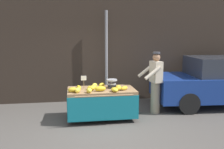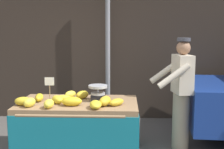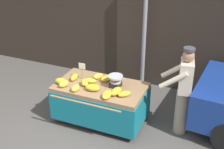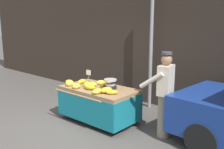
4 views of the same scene
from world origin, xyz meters
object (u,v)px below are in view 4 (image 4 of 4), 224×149
street_pole (151,53)px  banana_bunch_9 (69,82)px  price_sign (88,74)px  banana_bunch_4 (92,84)px  banana_bunch_10 (90,87)px  vendor_person (164,95)px  banana_bunch_3 (82,81)px  weighing_scale (110,84)px  banana_bunch_2 (112,92)px  banana_bunch_5 (97,91)px  banana_bunch_8 (106,84)px  banana_bunch_6 (70,83)px  banana_bunch_1 (87,84)px  banana_cart (99,97)px  banana_bunch_11 (106,90)px  banana_bunch_0 (101,83)px  banana_bunch_7 (77,86)px

street_pole → banana_bunch_9: size_ratio=12.60×
price_sign → banana_bunch_4: 0.31m
banana_bunch_10 → vendor_person: size_ratio=0.16×
banana_bunch_3 → price_sign: bearing=35.5°
weighing_scale → banana_bunch_2: size_ratio=1.11×
street_pole → banana_bunch_5: (-0.06, -1.94, -0.62)m
banana_bunch_2 → banana_bunch_8: (-0.53, 0.39, 0.01)m
price_sign → banana_bunch_6: bearing=-111.2°
street_pole → price_sign: bearing=-118.2°
banana_bunch_8 → banana_bunch_9: size_ratio=0.97×
banana_bunch_3 → banana_bunch_4: (0.35, 0.01, -0.01)m
banana_bunch_1 → banana_bunch_5: banana_bunch_1 is taller
banana_bunch_5 → banana_bunch_10: 0.36m
weighing_scale → banana_bunch_1: (-0.56, -0.18, -0.06)m
weighing_scale → price_sign: 0.74m
banana_bunch_3 → banana_bunch_5: bearing=-22.7°
banana_cart → banana_bunch_11: 0.53m
banana_bunch_2 → banana_bunch_3: 1.17m
banana_bunch_0 → banana_bunch_8: bearing=-11.6°
weighing_scale → banana_bunch_0: (-0.44, 0.16, -0.06)m
banana_cart → banana_bunch_0: (-0.15, 0.23, 0.27)m
banana_cart → banana_bunch_5: bearing=-50.0°
banana_bunch_3 → banana_bunch_4: size_ratio=1.11×
weighing_scale → banana_bunch_5: size_ratio=0.96×
banana_bunch_7 → banana_cart: bearing=47.4°
banana_cart → banana_bunch_5: 0.53m
banana_cart → banana_bunch_3: (-0.58, 0.02, 0.27)m
banana_bunch_11 → banana_cart: bearing=154.9°
banana_bunch_1 → banana_bunch_4: 0.15m
banana_cart → banana_bunch_1: size_ratio=7.90×
banana_bunch_4 → banana_bunch_8: (0.26, 0.17, 0.02)m
price_sign → banana_bunch_10: 0.56m
banana_bunch_1 → banana_bunch_5: size_ratio=0.76×
banana_cart → banana_bunch_8: (0.04, 0.19, 0.28)m
banana_bunch_2 → banana_bunch_5: (-0.28, -0.15, 0.00)m
banana_bunch_4 → banana_bunch_11: 0.67m
banana_bunch_4 → banana_bunch_11: size_ratio=0.83×
street_pole → banana_bunch_4: (-0.57, -1.56, -0.63)m
street_pole → banana_bunch_7: size_ratio=13.74×
banana_bunch_3 → banana_bunch_5: banana_bunch_3 is taller
banana_bunch_6 → vendor_person: bearing=15.1°
banana_bunch_0 → banana_bunch_1: 0.37m
price_sign → weighing_scale: bearing=-3.2°
banana_bunch_7 → banana_bunch_10: banana_bunch_10 is taller
banana_bunch_3 → banana_bunch_7: banana_bunch_7 is taller
banana_bunch_10 → vendor_person: 1.66m
banana_bunch_3 → banana_bunch_5: 0.94m
street_pole → banana_bunch_3: size_ratio=11.23×
street_pole → banana_cart: bearing=-102.3°
banana_bunch_7 → street_pole: bearing=70.7°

